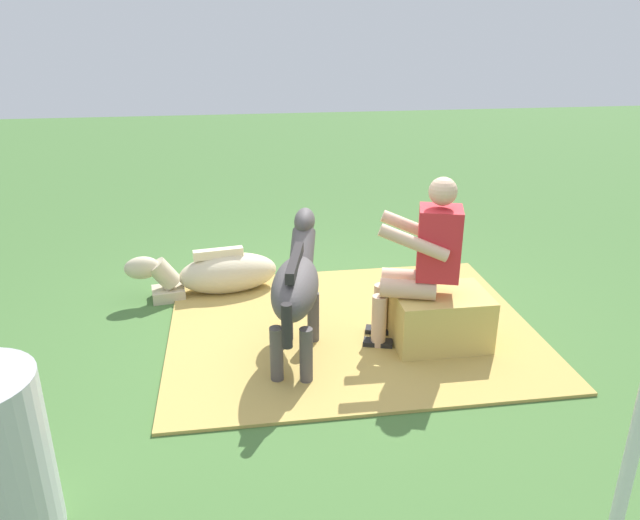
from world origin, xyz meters
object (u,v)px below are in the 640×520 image
at_px(hay_bale, 439,319).
at_px(person_seated, 422,257).
at_px(pony_standing, 297,283).
at_px(pony_lying, 217,273).

xyz_separation_m(hay_bale, person_seated, (0.16, -0.03, 0.50)).
distance_m(hay_bale, person_seated, 0.52).
relative_size(hay_bale, pony_standing, 0.53).
height_order(pony_standing, pony_lying, pony_standing).
distance_m(person_seated, pony_lying, 1.98).
bearing_deg(pony_lying, pony_standing, 116.29).
xyz_separation_m(hay_bale, pony_standing, (1.07, -0.01, 0.36)).
distance_m(pony_standing, pony_lying, 1.39).
bearing_deg(pony_standing, pony_lying, -63.71).
bearing_deg(person_seated, hay_bale, 168.22).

